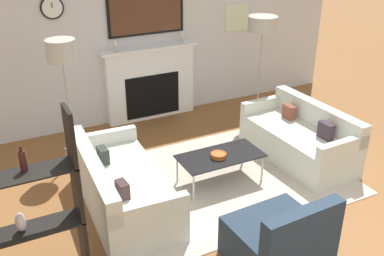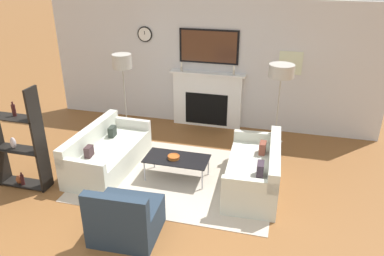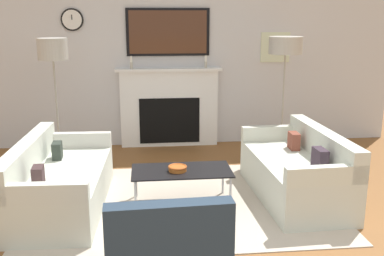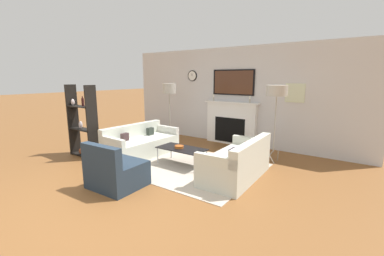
{
  "view_description": "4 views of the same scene",
  "coord_description": "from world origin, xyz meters",
  "px_view_note": "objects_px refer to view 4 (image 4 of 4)",
  "views": [
    {
      "loc": [
        -2.53,
        -2.07,
        3.11
      ],
      "look_at": [
        -0.31,
        2.31,
        0.76
      ],
      "focal_mm": 42.0,
      "sensor_mm": 36.0,
      "label": 1
    },
    {
      "loc": [
        1.62,
        -3.03,
        3.41
      ],
      "look_at": [
        0.16,
        2.54,
        0.78
      ],
      "focal_mm": 35.0,
      "sensor_mm": 36.0,
      "label": 2
    },
    {
      "loc": [
        -0.37,
        -2.36,
        1.98
      ],
      "look_at": [
        0.17,
        2.7,
        0.7
      ],
      "focal_mm": 42.0,
      "sensor_mm": 36.0,
      "label": 3
    },
    {
      "loc": [
        3.26,
        -2.05,
        1.87
      ],
      "look_at": [
        -0.11,
        2.68,
        0.73
      ],
      "focal_mm": 24.0,
      "sensor_mm": 36.0,
      "label": 4
    }
  ],
  "objects_px": {
    "coffee_table": "(182,149)",
    "decorative_bowl": "(179,147)",
    "couch_left": "(141,144)",
    "floor_lamp_right": "(277,92)",
    "shelf_unit": "(82,124)",
    "couch_right": "(237,163)",
    "armchair": "(116,172)",
    "floor_lamp_left": "(169,89)"
  },
  "relations": [
    {
      "from": "coffee_table",
      "to": "decorative_bowl",
      "type": "distance_m",
      "value": 0.08
    },
    {
      "from": "couch_left",
      "to": "coffee_table",
      "type": "height_order",
      "value": "couch_left"
    },
    {
      "from": "coffee_table",
      "to": "floor_lamp_right",
      "type": "xyz_separation_m",
      "value": [
        1.52,
        1.4,
        1.21
      ]
    },
    {
      "from": "floor_lamp_right",
      "to": "shelf_unit",
      "type": "distance_m",
      "value": 4.53
    },
    {
      "from": "couch_right",
      "to": "decorative_bowl",
      "type": "xyz_separation_m",
      "value": [
        -1.34,
        -0.06,
        0.13
      ]
    },
    {
      "from": "shelf_unit",
      "to": "armchair",
      "type": "bearing_deg",
      "value": -18.97
    },
    {
      "from": "couch_left",
      "to": "shelf_unit",
      "type": "relative_size",
      "value": 1.07
    },
    {
      "from": "armchair",
      "to": "coffee_table",
      "type": "relative_size",
      "value": 0.83
    },
    {
      "from": "couch_right",
      "to": "floor_lamp_right",
      "type": "relative_size",
      "value": 0.98
    },
    {
      "from": "floor_lamp_right",
      "to": "armchair",
      "type": "bearing_deg",
      "value": -120.81
    },
    {
      "from": "armchair",
      "to": "shelf_unit",
      "type": "xyz_separation_m",
      "value": [
        -2.11,
        0.73,
        0.52
      ]
    },
    {
      "from": "coffee_table",
      "to": "couch_right",
      "type": "bearing_deg",
      "value": 1.43
    },
    {
      "from": "armchair",
      "to": "floor_lamp_left",
      "type": "height_order",
      "value": "floor_lamp_left"
    },
    {
      "from": "couch_right",
      "to": "armchair",
      "type": "relative_size",
      "value": 1.92
    },
    {
      "from": "armchair",
      "to": "floor_lamp_right",
      "type": "relative_size",
      "value": 0.51
    },
    {
      "from": "decorative_bowl",
      "to": "floor_lamp_left",
      "type": "relative_size",
      "value": 0.12
    },
    {
      "from": "armchair",
      "to": "decorative_bowl",
      "type": "bearing_deg",
      "value": 82.69
    },
    {
      "from": "couch_right",
      "to": "couch_left",
      "type": "bearing_deg",
      "value": 179.98
    },
    {
      "from": "coffee_table",
      "to": "floor_lamp_right",
      "type": "relative_size",
      "value": 0.62
    },
    {
      "from": "armchair",
      "to": "decorative_bowl",
      "type": "relative_size",
      "value": 4.37
    },
    {
      "from": "floor_lamp_right",
      "to": "couch_right",
      "type": "bearing_deg",
      "value": -99.53
    },
    {
      "from": "armchair",
      "to": "couch_right",
      "type": "bearing_deg",
      "value": 45.95
    },
    {
      "from": "floor_lamp_right",
      "to": "shelf_unit",
      "type": "height_order",
      "value": "floor_lamp_right"
    },
    {
      "from": "coffee_table",
      "to": "floor_lamp_right",
      "type": "distance_m",
      "value": 2.4
    },
    {
      "from": "couch_left",
      "to": "armchair",
      "type": "xyz_separation_m",
      "value": [
        1.05,
        -1.58,
        0.01
      ]
    },
    {
      "from": "floor_lamp_left",
      "to": "couch_right",
      "type": "bearing_deg",
      "value": -25.99
    },
    {
      "from": "couch_left",
      "to": "floor_lamp_right",
      "type": "xyz_separation_m",
      "value": [
        2.81,
        1.37,
        1.31
      ]
    },
    {
      "from": "armchair",
      "to": "coffee_table",
      "type": "bearing_deg",
      "value": 81.22
    },
    {
      "from": "floor_lamp_left",
      "to": "floor_lamp_right",
      "type": "distance_m",
      "value": 3.04
    },
    {
      "from": "floor_lamp_left",
      "to": "floor_lamp_right",
      "type": "relative_size",
      "value": 1.0
    },
    {
      "from": "couch_left",
      "to": "floor_lamp_left",
      "type": "height_order",
      "value": "floor_lamp_left"
    },
    {
      "from": "couch_left",
      "to": "floor_lamp_right",
      "type": "bearing_deg",
      "value": 25.95
    },
    {
      "from": "couch_right",
      "to": "coffee_table",
      "type": "relative_size",
      "value": 1.59
    },
    {
      "from": "couch_right",
      "to": "floor_lamp_right",
      "type": "distance_m",
      "value": 1.89
    },
    {
      "from": "couch_left",
      "to": "shelf_unit",
      "type": "bearing_deg",
      "value": -140.96
    },
    {
      "from": "couch_left",
      "to": "floor_lamp_left",
      "type": "bearing_deg",
      "value": 99.4
    },
    {
      "from": "couch_left",
      "to": "armchair",
      "type": "bearing_deg",
      "value": -56.36
    },
    {
      "from": "armchair",
      "to": "floor_lamp_left",
      "type": "relative_size",
      "value": 0.51
    },
    {
      "from": "shelf_unit",
      "to": "coffee_table",
      "type": "bearing_deg",
      "value": 19.33
    },
    {
      "from": "couch_left",
      "to": "floor_lamp_left",
      "type": "distance_m",
      "value": 1.89
    },
    {
      "from": "couch_right",
      "to": "armchair",
      "type": "height_order",
      "value": "armchair"
    },
    {
      "from": "couch_left",
      "to": "armchair",
      "type": "relative_size",
      "value": 2.09
    }
  ]
}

